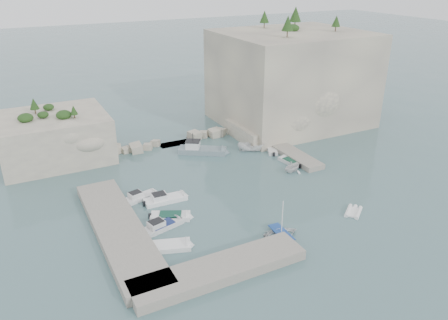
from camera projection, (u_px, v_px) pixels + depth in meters
name	position (u px, v px, depth m)	size (l,w,h in m)	color
ground	(245.00, 197.00, 57.57)	(400.00, 400.00, 0.00)	slate
cliff_east	(291.00, 78.00, 82.38)	(26.00, 22.00, 17.00)	beige
cliff_terrace	(258.00, 131.00, 77.11)	(8.00, 10.00, 2.50)	beige
outcrop_west	(55.00, 137.00, 68.10)	(16.00, 14.00, 7.00)	beige
quay_west	(119.00, 230.00, 49.44)	(5.00, 24.00, 1.10)	#9E9689
quay_south	(220.00, 269.00, 43.02)	(18.00, 4.00, 1.10)	#9E9689
ledge_east	(286.00, 150.00, 71.16)	(3.00, 16.00, 0.80)	#9E9689
breakwater	(176.00, 140.00, 74.74)	(28.00, 3.00, 1.40)	beige
motorboat_a	(141.00, 199.00, 57.08)	(5.20, 1.55, 1.40)	white
motorboat_b	(166.00, 201.00, 56.57)	(6.03, 1.97, 1.40)	white
motorboat_c	(171.00, 218.00, 52.78)	(5.23, 1.90, 0.70)	white
motorboat_d	(162.00, 228.00, 50.76)	(5.67, 1.69, 1.40)	silver
motorboat_e	(170.00, 248.00, 47.20)	(4.99, 2.04, 0.70)	white
rowboat	(281.00, 236.00, 49.33)	(2.94, 4.12, 0.85)	white
inflatable_dinghy	(353.00, 213.00, 53.90)	(3.23, 1.56, 0.44)	white
tender_east_a	(292.00, 171.00, 64.83)	(2.90, 3.36, 1.77)	white
tender_east_b	(290.00, 163.00, 67.44)	(4.53, 1.54, 0.70)	silver
tender_east_c	(272.00, 151.00, 71.80)	(4.42, 1.43, 0.70)	silver
tender_east_d	(251.00, 151.00, 71.87)	(1.70, 4.53, 1.75)	white
work_boat	(202.00, 153.00, 71.15)	(8.48, 2.51, 2.20)	slate
rowboat_mast	(282.00, 217.00, 48.30)	(0.10, 0.10, 4.20)	white
vegetation	(266.00, 27.00, 77.52)	(53.48, 13.88, 13.40)	#1E4219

